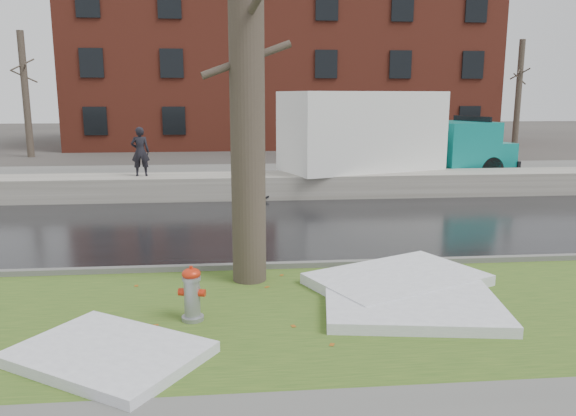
{
  "coord_description": "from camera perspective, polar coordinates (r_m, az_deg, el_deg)",
  "views": [
    {
      "loc": [
        -1.2,
        -9.09,
        3.22
      ],
      "look_at": [
        -0.14,
        1.92,
        1.0
      ],
      "focal_mm": 35.0,
      "sensor_mm": 36.0,
      "label": 1
    }
  ],
  "objects": [
    {
      "name": "box_truck",
      "position": [
        19.81,
        10.16,
        7.01
      ],
      "size": [
        10.07,
        4.9,
        3.36
      ],
      "rotation": [
        0.0,
        0.0,
        0.32
      ],
      "color": "black",
      "rests_on": "ground"
    },
    {
      "name": "bg_tree_left",
      "position": [
        32.91,
        -25.11,
        10.51
      ],
      "size": [
        1.4,
        1.62,
        6.5
      ],
      "color": "brown",
      "rests_on": "ground"
    },
    {
      "name": "fire_hydrant",
      "position": [
        8.22,
        -9.73,
        -8.34
      ],
      "size": [
        0.4,
        0.37,
        0.81
      ],
      "rotation": [
        0.0,
        0.0,
        -0.23
      ],
      "color": "gray",
      "rests_on": "verge"
    },
    {
      "name": "curb",
      "position": [
        10.64,
        1.21,
        -5.88
      ],
      "size": [
        60.0,
        0.15,
        0.14
      ],
      "primitive_type": "cube",
      "color": "slate",
      "rests_on": "ground"
    },
    {
      "name": "snow_patch_side",
      "position": [
        9.86,
        11.03,
        -7.13
      ],
      "size": [
        3.3,
        2.82,
        0.18
      ],
      "primitive_type": "cube",
      "rotation": [
        0.0,
        0.0,
        0.44
      ],
      "color": "white",
      "rests_on": "verge"
    },
    {
      "name": "snow_patch_near",
      "position": [
        8.81,
        12.49,
        -9.54
      ],
      "size": [
        2.87,
        2.37,
        0.16
      ],
      "primitive_type": "cube",
      "rotation": [
        0.0,
        0.0,
        -0.15
      ],
      "color": "white",
      "rests_on": "verge"
    },
    {
      "name": "worker",
      "position": [
        18.07,
        -14.78,
        5.57
      ],
      "size": [
        0.58,
        0.41,
        1.53
      ],
      "primitive_type": "imported",
      "rotation": [
        0.0,
        0.0,
        3.22
      ],
      "color": "black",
      "rests_on": "snowbank"
    },
    {
      "name": "road",
      "position": [
        14.01,
        -0.46,
        -1.87
      ],
      "size": [
        60.0,
        7.0,
        0.03
      ],
      "primitive_type": "cube",
      "color": "black",
      "rests_on": "ground"
    },
    {
      "name": "parking_lot",
      "position": [
        22.35,
        -2.38,
        3.11
      ],
      "size": [
        60.0,
        9.0,
        0.03
      ],
      "primitive_type": "cube",
      "color": "slate",
      "rests_on": "ground"
    },
    {
      "name": "brick_building",
      "position": [
        39.26,
        -0.85,
        13.96
      ],
      "size": [
        26.0,
        12.0,
        10.0
      ],
      "primitive_type": "cube",
      "color": "maroon",
      "rests_on": "ground"
    },
    {
      "name": "verge",
      "position": [
        8.55,
        3.0,
        -10.64
      ],
      "size": [
        60.0,
        4.5,
        0.04
      ],
      "primitive_type": "cube",
      "color": "#2F511B",
      "rests_on": "ground"
    },
    {
      "name": "bg_tree_center",
      "position": [
        35.42,
        -13.56,
        11.23
      ],
      "size": [
        1.4,
        1.62,
        6.5
      ],
      "color": "brown",
      "rests_on": "ground"
    },
    {
      "name": "bg_tree_right",
      "position": [
        37.29,
        22.37,
        10.7
      ],
      "size": [
        1.4,
        1.62,
        6.5
      ],
      "color": "brown",
      "rests_on": "ground"
    },
    {
      "name": "snow_patch_far",
      "position": [
        7.46,
        -17.75,
        -13.88
      ],
      "size": [
        2.72,
        2.55,
        0.14
      ],
      "primitive_type": "cube",
      "rotation": [
        0.0,
        0.0,
        -0.58
      ],
      "color": "white",
      "rests_on": "verge"
    },
    {
      "name": "snowbank",
      "position": [
        18.05,
        -1.63,
        2.29
      ],
      "size": [
        60.0,
        1.6,
        0.75
      ],
      "primitive_type": "cube",
      "color": "#AFAAA0",
      "rests_on": "ground"
    },
    {
      "name": "tree",
      "position": [
        9.47,
        -4.21,
        14.34
      ],
      "size": [
        1.51,
        1.78,
        7.3
      ],
      "rotation": [
        0.0,
        0.0,
        -0.17
      ],
      "color": "brown",
      "rests_on": "verge"
    },
    {
      "name": "ground",
      "position": [
        9.72,
        1.91,
        -8.01
      ],
      "size": [
        120.0,
        120.0,
        0.0
      ],
      "primitive_type": "plane",
      "color": "#47423D",
      "rests_on": "ground"
    }
  ]
}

